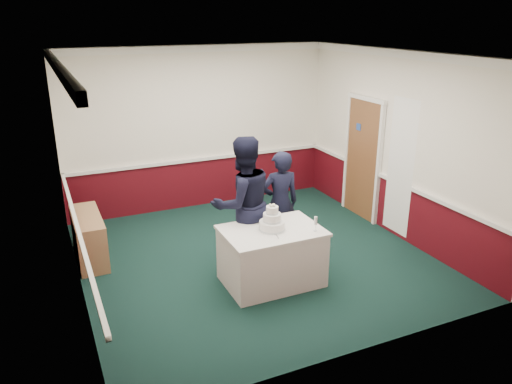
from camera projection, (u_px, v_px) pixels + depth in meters
name	position (u px, v px, depth m)	size (l,w,h in m)	color
ground	(255.00, 258.00, 7.59)	(5.00, 5.00, 0.00)	black
room_shell	(243.00, 122.00, 7.49)	(5.00, 5.00, 3.00)	white
sideboard	(89.00, 237.00, 7.45)	(0.41, 1.20, 0.70)	#9C6F4B
cake_table	(272.00, 256.00, 6.78)	(1.32, 0.92, 0.79)	white
wedding_cake	(272.00, 222.00, 6.61)	(0.35, 0.35, 0.36)	white
cake_knife	(277.00, 235.00, 6.46)	(0.01, 0.22, 0.01)	silver
champagne_flute	(316.00, 221.00, 6.55)	(0.05, 0.05, 0.21)	silver
person_man	(243.00, 204.00, 7.03)	(0.95, 0.74, 1.95)	black
person_woman	(280.00, 203.00, 7.53)	(0.59, 0.39, 1.62)	black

